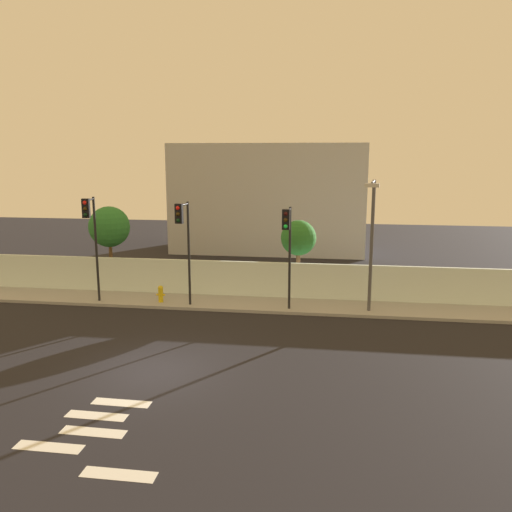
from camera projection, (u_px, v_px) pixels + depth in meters
The scene contains 12 objects.
ground_plane at pixel (154, 371), 17.92m from camera, with size 80.00×80.00×0.00m, color black.
sidewalk at pixel (209, 303), 25.87m from camera, with size 36.00×2.40×0.15m, color #969696.
perimeter_wall at pixel (214, 278), 26.93m from camera, with size 36.00×0.18×1.80m, color silver.
crosswalk_marking at pixel (96, 432), 13.97m from camera, with size 4.04×3.85×0.01m.
traffic_light_left at pixel (288, 237), 23.39m from camera, with size 0.36×1.40×4.84m.
traffic_light_center at pixel (91, 228), 24.71m from camera, with size 0.36×1.33×5.19m.
traffic_light_right at pixel (184, 232), 24.08m from camera, with size 0.36×1.35×5.01m.
street_lamp_curbside at pixel (372, 235), 23.36m from camera, with size 0.63×1.94×6.08m.
fire_hydrant at pixel (161, 293), 25.64m from camera, with size 0.44×0.26×0.84m.
roadside_tree_leftmost at pixel (109, 227), 28.70m from camera, with size 2.26×2.26×4.53m.
roadside_tree_midleft at pixel (298, 238), 27.32m from camera, with size 1.87×1.87×3.95m.
low_building_distant at pixel (269, 198), 39.78m from camera, with size 14.39×6.00×8.12m, color #B2B2B2.
Camera 1 is at (5.87, -16.14, 7.38)m, focal length 36.41 mm.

